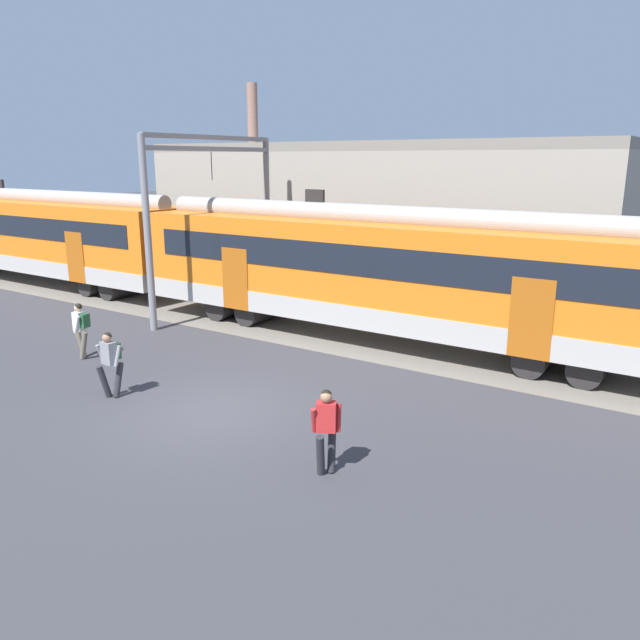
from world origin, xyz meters
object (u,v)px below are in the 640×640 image
(pedestrian_red, at_px, (326,424))
(pedestrian_white, at_px, (81,326))
(pedestrian_grey, at_px, (110,359))
(commuter_train, at_px, (190,251))

(pedestrian_red, bearing_deg, pedestrian_white, 169.13)
(pedestrian_grey, distance_m, pedestrian_red, 6.49)
(pedestrian_white, bearing_deg, commuter_train, 106.91)
(commuter_train, xyz_separation_m, pedestrian_grey, (5.23, -8.06, -1.26))
(commuter_train, relative_size, pedestrian_red, 22.83)
(pedestrian_white, xyz_separation_m, pedestrian_red, (9.72, -1.87, 0.00))
(pedestrian_grey, bearing_deg, commuter_train, 122.95)
(commuter_train, relative_size, pedestrian_grey, 22.83)
(pedestrian_grey, bearing_deg, pedestrian_white, 154.56)
(pedestrian_grey, xyz_separation_m, pedestrian_red, (6.48, -0.32, 0.00))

